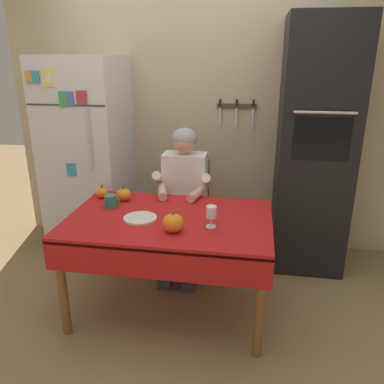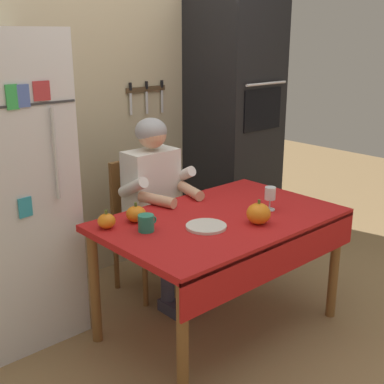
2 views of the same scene
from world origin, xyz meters
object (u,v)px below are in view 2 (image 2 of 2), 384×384
object	(u,v)px
dining_table	(223,231)
wine_glass	(270,195)
serving_tray	(206,226)
wall_oven	(234,124)
chair_behind_person	(142,219)
pumpkin_small	(136,214)
seated_person	(158,195)
coffee_mug	(146,223)
pumpkin_large	(259,214)
pumpkin_medium	(107,221)

from	to	relation	value
dining_table	wine_glass	world-z (taller)	wine_glass
serving_tray	dining_table	bearing A→B (deg)	14.88
wall_oven	dining_table	size ratio (longest dim) A/B	1.50
chair_behind_person	pumpkin_small	distance (m)	0.71
wine_glass	wall_oven	bearing A→B (deg)	53.66
wine_glass	seated_person	bearing A→B (deg)	114.08
pumpkin_small	coffee_mug	bearing A→B (deg)	-106.01
seated_person	pumpkin_large	bearing A→B (deg)	-84.05
seated_person	coffee_mug	xyz separation A→B (m)	(-0.45, -0.47, 0.05)
serving_tray	coffee_mug	bearing A→B (deg)	146.24
pumpkin_large	serving_tray	world-z (taller)	pumpkin_large
coffee_mug	pumpkin_medium	bearing A→B (deg)	127.28
chair_behind_person	coffee_mug	world-z (taller)	chair_behind_person
serving_tray	chair_behind_person	bearing A→B (deg)	78.00
pumpkin_large	pumpkin_small	bearing A→B (deg)	135.30
wine_glass	pumpkin_medium	world-z (taller)	wine_glass
coffee_mug	chair_behind_person	bearing A→B (deg)	55.52
dining_table	serving_tray	xyz separation A→B (m)	(-0.19, -0.05, 0.09)
seated_person	pumpkin_medium	world-z (taller)	seated_person
wine_glass	serving_tray	xyz separation A→B (m)	(-0.49, 0.04, -0.09)
pumpkin_medium	wine_glass	bearing A→B (deg)	-24.24
wall_oven	seated_person	size ratio (longest dim) A/B	1.69
wall_oven	serving_tray	world-z (taller)	wall_oven
dining_table	chair_behind_person	distance (m)	0.81
pumpkin_large	pumpkin_small	world-z (taller)	pumpkin_large
wine_glass	pumpkin_small	xyz separation A→B (m)	(-0.72, 0.38, -0.05)
pumpkin_large	pumpkin_small	size ratio (longest dim) A/B	1.23
wall_oven	dining_table	world-z (taller)	wall_oven
chair_behind_person	coffee_mug	xyz separation A→B (m)	(-0.45, -0.66, 0.27)
pumpkin_large	wine_glass	bearing A→B (deg)	25.18
pumpkin_large	pumpkin_medium	distance (m)	0.85
serving_tray	seated_person	bearing A→B (deg)	74.68
chair_behind_person	pumpkin_small	bearing A→B (deg)	-128.97
dining_table	coffee_mug	xyz separation A→B (m)	(-0.46, 0.13, 0.13)
chair_behind_person	pumpkin_medium	world-z (taller)	chair_behind_person
pumpkin_large	serving_tray	size ratio (longest dim) A/B	0.62
coffee_mug	wine_glass	xyz separation A→B (m)	(0.76, -0.23, 0.05)
chair_behind_person	wine_glass	xyz separation A→B (m)	(0.31, -0.89, 0.33)
wall_oven	wine_glass	bearing A→B (deg)	-126.34
seated_person	coffee_mug	distance (m)	0.65
chair_behind_person	pumpkin_small	size ratio (longest dim) A/B	8.08
seated_person	serving_tray	distance (m)	0.68
seated_person	pumpkin_small	world-z (taller)	seated_person
pumpkin_large	pumpkin_medium	bearing A→B (deg)	142.72
serving_tray	pumpkin_large	bearing A→B (deg)	-29.72
coffee_mug	wall_oven	bearing A→B (deg)	27.58
wine_glass	pumpkin_large	bearing A→B (deg)	-154.82
wall_oven	pumpkin_medium	world-z (taller)	wall_oven
pumpkin_small	pumpkin_large	bearing A→B (deg)	-44.70
seated_person	pumpkin_small	bearing A→B (deg)	-142.25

